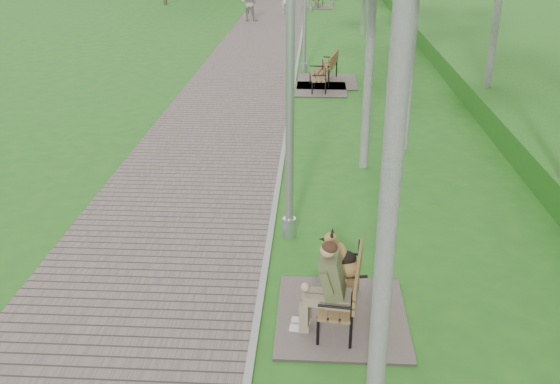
{
  "coord_description": "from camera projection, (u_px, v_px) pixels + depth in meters",
  "views": [
    {
      "loc": [
        0.71,
        -4.81,
        4.93
      ],
      "look_at": [
        0.2,
        4.04,
        1.07
      ],
      "focal_mm": 40.0,
      "sensor_mm": 36.0,
      "label": 1
    }
  ],
  "objects": [
    {
      "name": "pedestrian_far",
      "position": [
        249.0,
        3.0,
        32.97
      ],
      "size": [
        1.03,
        0.88,
        1.88
      ],
      "primitive_type": "imported",
      "rotation": [
        0.0,
        0.0,
        2.95
      ],
      "color": "gray",
      "rests_on": "ground"
    },
    {
      "name": "kerb",
      "position": [
        300.0,
        49.0,
        26.08
      ],
      "size": [
        0.1,
        67.0,
        0.05
      ],
      "primitive_type": "cube",
      "color": "#999993",
      "rests_on": "ground"
    },
    {
      "name": "bench_third",
      "position": [
        318.0,
        84.0,
        19.7
      ],
      "size": [
        1.75,
        1.94,
        1.07
      ],
      "color": "#685A54",
      "rests_on": "ground"
    },
    {
      "name": "bench_second",
      "position": [
        326.0,
        76.0,
        20.6
      ],
      "size": [
        1.96,
        2.17,
        1.2
      ],
      "color": "#685A54",
      "rests_on": "ground"
    },
    {
      "name": "walkway",
      "position": [
        258.0,
        48.0,
        26.18
      ],
      "size": [
        3.5,
        67.0,
        0.04
      ],
      "primitive_type": "cube",
      "color": "#685A54",
      "rests_on": "ground"
    },
    {
      "name": "bench_main",
      "position": [
        336.0,
        293.0,
        8.23
      ],
      "size": [
        1.75,
        1.94,
        1.52
      ],
      "color": "#685A54",
      "rests_on": "ground"
    },
    {
      "name": "lamp_post_near",
      "position": [
        290.0,
        76.0,
        9.51
      ],
      "size": [
        0.23,
        0.23,
        5.91
      ],
      "color": "#9D9FA5",
      "rests_on": "ground"
    },
    {
      "name": "bench_far",
      "position": [
        317.0,
        4.0,
        38.59
      ],
      "size": [
        1.85,
        2.06,
        1.14
      ],
      "color": "#685A54",
      "rests_on": "ground"
    }
  ]
}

